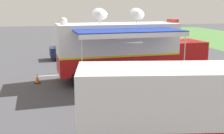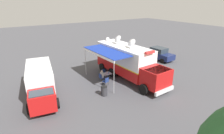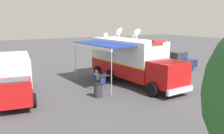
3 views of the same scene
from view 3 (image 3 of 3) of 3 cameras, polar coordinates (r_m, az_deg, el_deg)
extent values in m
plane|color=#47474C|center=(20.82, 3.31, -3.21)|extent=(100.00, 100.00, 0.00)
cube|color=silver|center=(24.06, 3.80, -1.28)|extent=(0.41, 4.80, 0.01)
cube|color=#B71414|center=(20.57, 3.35, -0.10)|extent=(2.93, 7.34, 1.10)
cube|color=white|center=(20.35, 3.39, 3.77)|extent=(2.93, 7.34, 1.70)
cube|color=yellow|center=(20.47, 3.36, 1.41)|extent=(2.95, 7.36, 0.10)
cube|color=#B71414|center=(17.14, 12.87, -1.58)|extent=(2.42, 2.23, 1.70)
cube|color=#28333D|center=(16.91, 13.43, -0.04)|extent=(2.23, 1.60, 0.70)
cube|color=silver|center=(16.63, 15.58, -5.28)|extent=(2.38, 0.34, 0.36)
cylinder|color=black|center=(18.40, 14.95, -3.86)|extent=(0.36, 1.02, 1.00)
cylinder|color=black|center=(16.64, 9.27, -5.19)|extent=(0.36, 1.02, 1.00)
cylinder|color=black|center=(21.88, 5.06, -1.20)|extent=(0.36, 1.02, 1.00)
cylinder|color=black|center=(20.42, -0.39, -2.03)|extent=(0.36, 1.02, 1.00)
cylinder|color=black|center=(23.41, 2.00, -0.36)|extent=(0.36, 1.02, 1.00)
cylinder|color=black|center=(22.05, -3.25, -1.07)|extent=(0.36, 1.02, 1.00)
cube|color=white|center=(20.26, 3.42, 6.30)|extent=(2.93, 7.34, 0.10)
cube|color=red|center=(17.47, 10.88, 5.94)|extent=(1.11, 0.35, 0.20)
cylinder|color=silver|center=(21.10, 1.62, 7.24)|extent=(0.10, 0.10, 0.45)
cone|color=silver|center=(20.99, 1.29, 8.33)|extent=(0.77, 0.94, 0.81)
cylinder|color=silver|center=(19.26, 5.73, 6.84)|extent=(0.10, 0.10, 0.45)
cone|color=silver|center=(19.14, 5.40, 8.04)|extent=(0.77, 0.94, 0.81)
sphere|color=white|center=(22.85, -1.51, 7.41)|extent=(0.44, 0.44, 0.44)
cube|color=#193399|center=(18.94, -2.26, 5.38)|extent=(2.54, 5.88, 0.06)
cube|color=white|center=(18.41, -5.06, 4.75)|extent=(0.42, 5.75, 0.24)
cylinder|color=silver|center=(16.38, -0.12, -1.24)|extent=(0.05, 0.05, 3.25)
cylinder|color=silver|center=(21.05, -8.49, 1.36)|extent=(0.05, 0.05, 3.25)
cube|color=silver|center=(19.60, -1.86, -1.94)|extent=(0.85, 0.85, 0.03)
cylinder|color=#333338|center=(19.58, -0.36, -3.05)|extent=(0.03, 0.03, 0.70)
cylinder|color=#333338|center=(19.19, -2.19, -3.34)|extent=(0.03, 0.03, 0.70)
cylinder|color=#333338|center=(20.18, -1.53, -2.63)|extent=(0.03, 0.03, 0.70)
cylinder|color=#333338|center=(19.81, -3.33, -2.90)|extent=(0.03, 0.03, 0.70)
cylinder|color=#4C99D8|center=(19.51, -1.54, -1.66)|extent=(0.07, 0.07, 0.20)
cylinder|color=white|center=(19.48, -1.54, -1.34)|extent=(0.04, 0.04, 0.02)
cube|color=navy|center=(19.30, -3.59, -3.06)|extent=(0.51, 0.51, 0.04)
cube|color=navy|center=(19.14, -4.16, -2.48)|extent=(0.07, 0.48, 0.44)
cylinder|color=#333338|center=(19.64, -3.35, -3.44)|extent=(0.02, 0.02, 0.42)
cylinder|color=#333338|center=(19.28, -2.68, -3.71)|extent=(0.02, 0.02, 0.42)
cylinder|color=#333338|center=(19.43, -4.47, -3.62)|extent=(0.02, 0.02, 0.42)
cylinder|color=#333338|center=(19.06, -3.81, -3.90)|extent=(0.02, 0.02, 0.42)
cube|color=navy|center=(20.36, -2.64, -2.31)|extent=(0.51, 0.51, 0.04)
cube|color=navy|center=(20.49, -2.97, -1.57)|extent=(0.48, 0.07, 0.44)
cylinder|color=#333338|center=(20.34, -1.78, -2.93)|extent=(0.02, 0.02, 0.42)
cylinder|color=#333338|center=(20.11, -2.84, -3.09)|extent=(0.02, 0.02, 0.42)
cylinder|color=#333338|center=(20.70, -2.43, -2.69)|extent=(0.02, 0.02, 0.42)
cylinder|color=#333338|center=(20.48, -3.48, -2.85)|extent=(0.02, 0.02, 0.42)
cube|color=navy|center=(18.33, -2.62, -3.80)|extent=(0.59, 0.59, 0.04)
cube|color=navy|center=(18.12, -2.15, -3.23)|extent=(0.47, 0.16, 0.44)
cylinder|color=#333338|center=(18.40, -3.58, -4.43)|extent=(0.02, 0.02, 0.42)
cylinder|color=#333338|center=(18.69, -2.58, -4.18)|extent=(0.02, 0.02, 0.42)
cylinder|color=#333338|center=(18.09, -2.65, -4.70)|extent=(0.02, 0.02, 0.42)
cylinder|color=#333338|center=(18.38, -1.64, -4.44)|extent=(0.02, 0.02, 0.42)
cube|color=silver|center=(19.23, -3.60, -2.19)|extent=(0.26, 0.37, 0.56)
sphere|color=beige|center=(19.14, -3.61, -0.97)|extent=(0.22, 0.22, 0.22)
cylinder|color=silver|center=(19.47, -3.64, -1.91)|extent=(0.43, 0.12, 0.34)
cylinder|color=silver|center=(19.09, -2.94, -2.16)|extent=(0.43, 0.12, 0.34)
cylinder|color=#2D334C|center=(19.47, -3.28, -2.87)|extent=(0.39, 0.15, 0.13)
cylinder|color=#2D334C|center=(19.61, -2.82, -3.46)|extent=(0.11, 0.11, 0.42)
cube|color=black|center=(19.69, -2.67, -3.93)|extent=(0.25, 0.11, 0.07)
cylinder|color=#2D334C|center=(19.30, -2.98, -2.99)|extent=(0.39, 0.15, 0.13)
cylinder|color=#2D334C|center=(19.45, -2.51, -3.58)|extent=(0.11, 0.11, 0.42)
cube|color=black|center=(19.52, -2.36, -4.05)|extent=(0.25, 0.11, 0.07)
cylinder|color=#2D2D33|center=(16.37, -3.26, -5.60)|extent=(0.56, 0.56, 0.85)
cylinder|color=black|center=(16.25, -3.28, -4.06)|extent=(0.57, 0.57, 0.06)
cube|color=black|center=(24.98, -2.51, -0.78)|extent=(0.36, 0.36, 0.03)
cone|color=orange|center=(24.93, -2.52, -0.13)|extent=(0.26, 0.26, 0.55)
cylinder|color=white|center=(24.92, -2.52, -0.06)|extent=(0.17, 0.17, 0.06)
cube|color=white|center=(17.86, -21.97, -1.11)|extent=(2.93, 5.47, 2.20)
cube|color=#B71414|center=(18.04, -21.78, -3.75)|extent=(2.95, 5.50, 0.50)
cube|color=#B71414|center=(14.66, -21.91, -5.55)|extent=(2.13, 1.89, 1.40)
cube|color=#28333D|center=(14.45, -22.03, -3.94)|extent=(1.84, 1.36, 0.60)
cylinder|color=black|center=(15.26, -17.74, -7.39)|extent=(0.39, 0.87, 0.84)
cylinder|color=black|center=(19.52, -18.62, -3.47)|extent=(0.39, 0.87, 0.84)
cube|color=navy|center=(27.08, 14.59, 1.26)|extent=(2.06, 4.30, 0.76)
cube|color=#28333D|center=(27.07, 14.42, 2.81)|extent=(1.73, 2.20, 0.68)
cylinder|color=black|center=(27.02, 17.88, 0.25)|extent=(0.26, 0.65, 0.64)
cylinder|color=black|center=(25.63, 15.41, -0.17)|extent=(0.26, 0.65, 0.64)
cylinder|color=black|center=(28.65, 13.79, 1.05)|extent=(0.26, 0.65, 0.64)
cylinder|color=black|center=(27.35, 11.26, 0.70)|extent=(0.26, 0.65, 0.64)
camera|label=1|loc=(21.29, -45.65, 6.23)|focal=45.15mm
camera|label=2|loc=(3.41, -34.05, 73.59)|focal=28.62mm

